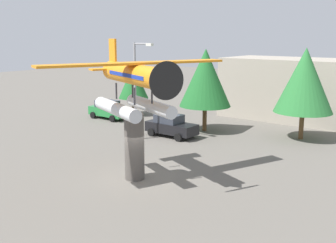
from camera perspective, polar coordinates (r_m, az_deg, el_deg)
name	(u,v)px	position (r m, az deg, el deg)	size (l,w,h in m)	color
ground_plane	(135,178)	(23.09, -4.68, -8.01)	(140.00, 140.00, 0.00)	#605B54
display_pedestal	(134,147)	(22.52, -4.76, -3.56)	(1.10, 1.10, 3.72)	#4C4742
floatplane_monument	(134,83)	(21.72, -4.78, 5.37)	(7.19, 10.06, 4.00)	silver
car_near_green	(109,110)	(39.53, -8.35, 1.67)	(4.20, 2.02, 1.76)	#237A38
car_mid_black	(171,126)	(32.14, 0.41, -0.59)	(4.20, 2.02, 1.76)	black
streetlight_primary	(137,84)	(30.59, -4.39, 5.30)	(1.84, 0.28, 7.42)	gray
storefront_building	(293,89)	(40.79, 17.28, 4.42)	(13.03, 6.59, 5.78)	#9E9384
tree_west	(133,82)	(40.78, -4.92, 5.60)	(2.99, 2.99, 5.05)	brown
tree_east	(205,78)	(33.62, 5.30, 6.16)	(4.27, 4.27, 6.88)	brown
tree_center_back	(305,80)	(32.42, 18.71, 5.52)	(4.43, 4.43, 7.05)	brown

